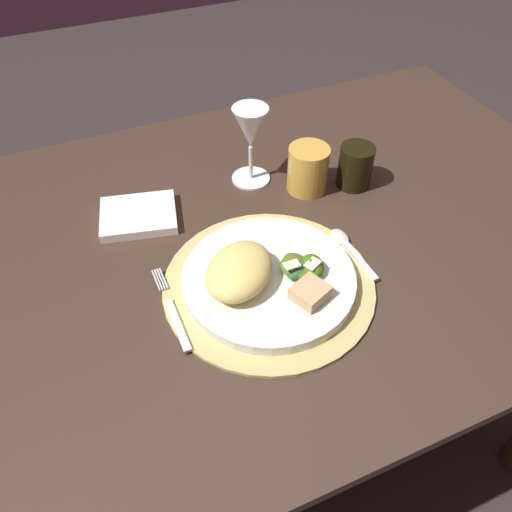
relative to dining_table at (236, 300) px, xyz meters
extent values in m
plane|color=#2F2827|center=(0.00, 0.00, -0.57)|extent=(6.00, 6.00, 0.00)
cube|color=#3A2A20|center=(0.00, 0.00, 0.14)|extent=(1.41, 0.85, 0.02)
cylinder|color=#372820|center=(0.63, 0.35, -0.22)|extent=(0.08, 0.08, 0.70)
cylinder|color=tan|center=(0.02, -0.11, 0.16)|extent=(0.33, 0.33, 0.01)
cylinder|color=silver|center=(0.02, -0.11, 0.17)|extent=(0.27, 0.27, 0.02)
ellipsoid|color=#EBCE6C|center=(-0.03, -0.11, 0.20)|extent=(0.15, 0.15, 0.05)
ellipsoid|color=#2B592D|center=(0.06, -0.13, 0.19)|extent=(0.07, 0.05, 0.02)
ellipsoid|color=#4D5A18|center=(0.06, -0.11, 0.19)|extent=(0.05, 0.06, 0.02)
ellipsoid|color=#466A19|center=(0.06, -0.12, 0.19)|extent=(0.06, 0.06, 0.02)
ellipsoid|color=#406913|center=(0.08, -0.13, 0.19)|extent=(0.05, 0.05, 0.02)
ellipsoid|color=#4B6621|center=(0.06, -0.12, 0.19)|extent=(0.05, 0.05, 0.01)
cube|color=beige|center=(0.08, -0.14, 0.20)|extent=(0.03, 0.03, 0.01)
cube|color=beige|center=(0.05, -0.13, 0.20)|extent=(0.02, 0.02, 0.01)
cube|color=tan|center=(0.05, -0.18, 0.19)|extent=(0.06, 0.06, 0.02)
cube|color=silver|center=(-0.14, -0.14, 0.16)|extent=(0.01, 0.10, 0.00)
cube|color=silver|center=(-0.14, -0.04, 0.16)|extent=(0.00, 0.05, 0.00)
cube|color=silver|center=(-0.14, -0.04, 0.16)|extent=(0.00, 0.05, 0.00)
cube|color=silver|center=(-0.14, -0.04, 0.16)|extent=(0.00, 0.05, 0.00)
cube|color=silver|center=(-0.13, -0.04, 0.16)|extent=(0.00, 0.05, 0.00)
cube|color=silver|center=(0.17, -0.13, 0.16)|extent=(0.01, 0.09, 0.00)
ellipsoid|color=silver|center=(0.17, -0.07, 0.16)|extent=(0.03, 0.04, 0.01)
cube|color=white|center=(-0.13, 0.12, 0.16)|extent=(0.15, 0.13, 0.02)
cylinder|color=silver|center=(0.10, 0.15, 0.16)|extent=(0.07, 0.07, 0.00)
cylinder|color=silver|center=(0.10, 0.15, 0.19)|extent=(0.01, 0.01, 0.07)
cone|color=silver|center=(0.10, 0.15, 0.27)|extent=(0.07, 0.07, 0.08)
cylinder|color=gold|center=(0.18, 0.08, 0.20)|extent=(0.08, 0.08, 0.09)
cylinder|color=black|center=(0.27, 0.06, 0.19)|extent=(0.06, 0.06, 0.08)
camera|label=1|loc=(-0.21, -0.59, 0.76)|focal=35.94mm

